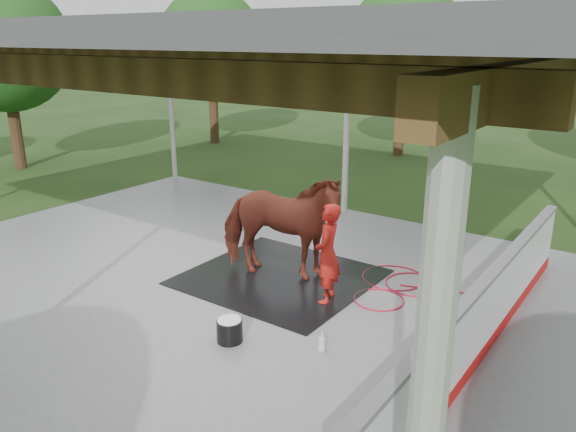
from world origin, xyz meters
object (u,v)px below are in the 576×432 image
Objects in this scene: dasher_board at (477,328)px; wash_bucket at (230,330)px; horse at (279,225)px; handler at (328,254)px.

dasher_board reaches higher than wash_bucket.
dasher_board is at bearing 24.56° from wash_bucket.
dasher_board is 3.22m from wash_bucket.
handler is (1.14, -0.29, -0.16)m from horse.
wash_bucket is at bearing 179.92° from horse.
wash_bucket is (-2.91, -1.33, -0.37)m from dasher_board.
handler is 1.98m from wash_bucket.
handler is 4.48× the size of wash_bucket.
dasher_board is 2.54m from handler.
handler is (-2.48, 0.49, 0.26)m from dasher_board.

